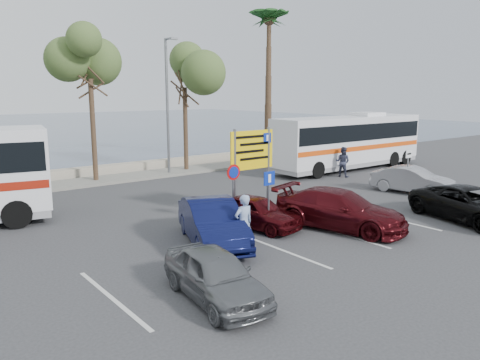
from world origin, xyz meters
TOP-DOWN VIEW (x-y plane):
  - ground at (0.00, 0.00)m, footprint 120.00×120.00m
  - kerb_strip at (0.00, 14.00)m, footprint 44.00×2.40m
  - seawall at (0.00, 16.00)m, footprint 48.00×0.80m
  - tree_mid at (-1.50, 14.00)m, footprint 3.20×3.20m
  - tree_right at (4.50, 14.00)m, footprint 3.20×3.20m
  - palm_tree at (11.50, 14.00)m, footprint 4.80×4.80m
  - street_lamp_right at (3.00, 13.52)m, footprint 0.45×1.15m
  - direction_sign at (1.00, 3.20)m, footprint 2.20×0.12m
  - sign_no_stop at (-0.60, 2.38)m, footprint 0.60×0.08m
  - sign_parking at (-0.20, 0.79)m, footprint 0.50×0.07m
  - sign_taxi at (9.80, 1.49)m, footprint 0.50×0.07m
  - lane_markings at (-1.14, -1.00)m, footprint 12.02×4.20m
  - coach_bus_right at (13.42, 8.14)m, footprint 11.92×2.75m
  - car_silver_a at (-5.00, -2.62)m, footprint 1.94×3.86m
  - car_blue at (-2.60, 0.93)m, footprint 3.15×4.82m
  - car_maroon at (2.20, -0.50)m, footprint 3.29×5.38m
  - car_red at (-0.20, 1.50)m, footprint 2.17×3.87m
  - suv_black at (7.00, -3.09)m, footprint 3.45×5.31m
  - car_silver_b at (10.00, 1.31)m, footprint 2.12×4.23m
  - pedestrian_near at (-2.23, -0.28)m, footprint 0.69×0.46m
  - pedestrian_far at (10.87, 6.50)m, footprint 0.92×1.05m

SIDE VIEW (x-z plane):
  - ground at x=0.00m, z-range 0.00..0.00m
  - lane_markings at x=-1.14m, z-range 0.00..0.01m
  - kerb_strip at x=0.00m, z-range 0.00..0.15m
  - seawall at x=0.00m, z-range 0.00..0.60m
  - car_red at x=-0.20m, z-range 0.00..1.24m
  - car_silver_a at x=-5.00m, z-range 0.00..1.26m
  - car_silver_b at x=10.00m, z-range 0.00..1.33m
  - suv_black at x=7.00m, z-range 0.00..1.36m
  - car_maroon at x=2.20m, z-range 0.00..1.46m
  - car_blue at x=-2.60m, z-range 0.00..1.50m
  - pedestrian_far at x=10.87m, z-range 0.00..1.82m
  - pedestrian_near at x=-2.23m, z-range 0.00..1.86m
  - sign_taxi at x=9.80m, z-range 0.32..2.52m
  - sign_parking at x=-0.20m, z-range 0.34..2.59m
  - sign_no_stop at x=-0.60m, z-range 0.40..2.75m
  - coach_bus_right at x=13.42m, z-range -0.13..3.57m
  - direction_sign at x=1.00m, z-range 0.63..4.23m
  - street_lamp_right at x=3.00m, z-range 0.59..8.60m
  - tree_right at x=4.50m, z-range 2.47..9.87m
  - tree_mid at x=-1.50m, z-range 2.65..10.65m
  - palm_tree at x=11.50m, z-range 4.27..15.47m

